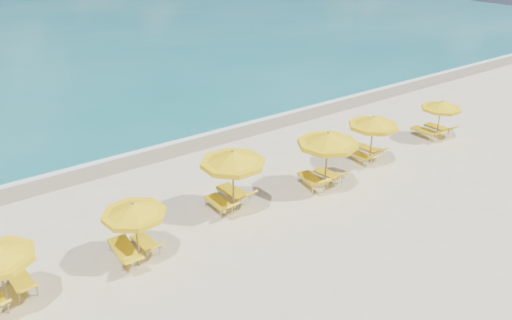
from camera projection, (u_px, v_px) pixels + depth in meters
ground_plane at (277, 198)px, 20.83m from camera, size 120.00×120.00×0.00m
ocean at (13, 26)px, 55.94m from camera, size 120.00×80.00×0.30m
wet_sand_band at (190, 142)px, 26.24m from camera, size 120.00×2.60×0.01m
foam_line at (183, 137)px, 26.83m from camera, size 120.00×1.20×0.03m
whitecap_near at (25, 114)px, 30.08m from camera, size 14.00×0.36×0.05m
whitecap_far at (177, 58)px, 42.64m from camera, size 18.00×0.30×0.05m
umbrella_3 at (134, 211)px, 16.35m from camera, size 2.64×2.64×2.18m
umbrella_4 at (233, 159)px, 19.13m from camera, size 3.34×3.34×2.59m
umbrella_5 at (328, 140)px, 20.76m from camera, size 2.86×2.86×2.62m
umbrella_6 at (373, 123)px, 23.19m from camera, size 2.94×2.94×2.37m
umbrella_7 at (441, 106)px, 26.06m from camera, size 2.63×2.63×2.08m
lounger_2_right at (22, 285)px, 15.50m from camera, size 0.72×1.81×0.78m
lounger_3_left at (124, 253)px, 16.95m from camera, size 0.82×2.12×0.77m
lounger_3_right at (146, 246)px, 17.41m from camera, size 0.66×1.68×0.75m
lounger_4_left at (219, 206)px, 19.85m from camera, size 0.62×1.80×0.80m
lounger_4_right at (234, 196)px, 20.54m from camera, size 0.84×2.03×0.90m
lounger_5_left at (312, 183)px, 21.59m from camera, size 1.00×1.97×0.90m
lounger_5_right at (329, 177)px, 22.14m from camera, size 0.76×1.71×0.81m
lounger_6_left at (360, 158)px, 23.93m from camera, size 0.60×1.77×0.74m
lounger_6_right at (368, 151)px, 24.67m from camera, size 0.72×1.78×0.68m
lounger_7_left at (425, 134)px, 26.70m from camera, size 0.69×1.92×0.69m
lounger_7_right at (437, 130)px, 27.24m from camera, size 0.67×1.81×0.71m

